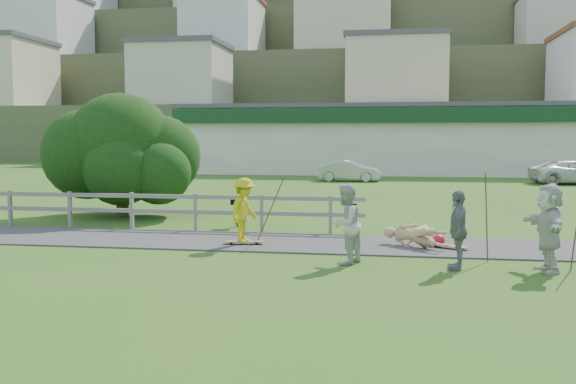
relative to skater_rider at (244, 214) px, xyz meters
name	(u,v)px	position (x,y,z in m)	size (l,w,h in m)	color
ground	(234,252)	(-0.02, -0.94, -0.82)	(260.00, 260.00, 0.00)	#2D5E1B
path	(248,241)	(-0.02, 0.56, -0.80)	(34.00, 3.00, 0.04)	#3A3A3C
fence	(112,205)	(-4.64, 2.36, -0.09)	(15.05, 0.10, 1.10)	#6A655D
strip_mall	(397,139)	(3.98, 34.00, 1.76)	(32.50, 10.75, 5.10)	beige
hillside	(372,64)	(-0.02, 90.37, 13.60)	(220.00, 67.00, 47.50)	#4B5834
skater_rider	(244,214)	(0.00, 0.00, 0.00)	(1.05, 0.61, 1.63)	gold
skater_fallen	(415,236)	(4.28, 0.31, -0.50)	(1.74, 0.42, 0.64)	tan
spectator_a	(346,224)	(2.72, -1.90, 0.06)	(0.85, 0.66, 1.76)	beige
spectator_b	(458,230)	(5.08, -2.13, 0.02)	(0.98, 0.41, 1.67)	slate
spectator_d	(549,228)	(6.89, -2.06, 0.10)	(1.70, 0.54, 1.83)	beige
car_silver	(349,171)	(1.00, 23.87, -0.18)	(1.34, 3.86, 1.27)	#ADAFB5
car_white	(575,172)	(14.12, 23.57, -0.13)	(2.28, 4.96, 1.38)	silver
tree	(122,173)	(-5.61, 5.27, 0.70)	(5.96, 5.96, 3.03)	black
bbq	(238,212)	(-0.97, 3.25, -0.36)	(0.43, 0.32, 0.92)	black
longboard_rider	(244,244)	(0.00, 0.00, -0.76)	(0.98, 0.24, 0.11)	olive
longboard_fallen	(448,248)	(5.08, 0.21, -0.76)	(1.00, 0.24, 0.11)	olive
helmet	(439,240)	(4.88, 0.66, -0.66)	(0.32, 0.32, 0.32)	red
pole_rider	(270,208)	(0.60, 0.40, 0.12)	(0.03, 0.03, 1.88)	brown
pole_spec_left	(487,217)	(5.78, -1.16, 0.18)	(0.03, 0.03, 1.99)	brown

